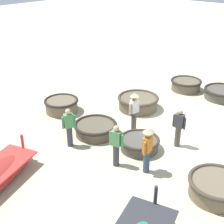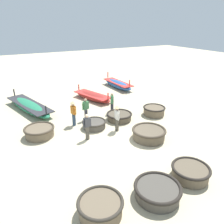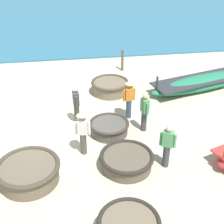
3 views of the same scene
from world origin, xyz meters
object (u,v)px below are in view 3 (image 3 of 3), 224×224
fisherman_with_hat (129,97)px  long_boat_green_hull (204,82)px  coracle_front_left (127,160)px  fisherman_standing_left (167,145)px  mooring_post_mid_beach (122,60)px  fisherman_hauling (76,104)px  fisherman_by_coracle (83,130)px  fisherman_standing_right (144,111)px  coracle_tilted (109,127)px  coracle_far_left (29,172)px  coracle_nearest (110,86)px

fisherman_with_hat → long_boat_green_hull: bearing=117.2°
coracle_front_left → fisherman_standing_left: size_ratio=1.13×
coracle_front_left → mooring_post_mid_beach: bearing=171.0°
coracle_front_left → fisherman_hauling: 3.34m
fisherman_hauling → fisherman_standing_left: size_ratio=1.00×
fisherman_hauling → mooring_post_mid_beach: fisherman_hauling is taller
fisherman_by_coracle → fisherman_with_hat: 2.88m
fisherman_standing_right → fisherman_by_coracle: fisherman_by_coracle is taller
coracle_tilted → fisherman_hauling: 1.60m
fisherman_hauling → fisherman_with_hat: size_ratio=0.94×
coracle_front_left → fisherman_by_coracle: size_ratio=1.06×
coracle_tilted → coracle_far_left: size_ratio=0.78×
fisherman_standing_left → mooring_post_mid_beach: bearing=-179.8°
coracle_far_left → fisherman_with_hat: fisherman_with_hat is taller
coracle_far_left → fisherman_with_hat: (-3.20, 3.74, 0.61)m
fisherman_by_coracle → fisherman_hauling: (-2.02, -0.13, -0.12)m
coracle_far_left → fisherman_standing_left: (-0.05, 4.36, 0.49)m
long_boat_green_hull → fisherman_with_hat: (2.13, -4.15, 0.64)m
coracle_far_left → mooring_post_mid_beach: 9.11m
fisherman_by_coracle → mooring_post_mid_beach: fisherman_by_coracle is taller
coracle_far_left → mooring_post_mid_beach: (-8.01, 4.33, 0.24)m
fisherman_by_coracle → fisherman_standing_left: (1.06, 2.60, -0.12)m
coracle_nearest → fisherman_by_coracle: bearing=-19.4°
coracle_nearest → fisherman_standing_right: bearing=14.3°
fisherman_by_coracle → fisherman_standing_left: fisherman_by_coracle is taller
coracle_nearest → fisherman_by_coracle: size_ratio=1.06×
long_boat_green_hull → fisherman_standing_right: bearing=-50.1°
coracle_tilted → fisherman_standing_left: size_ratio=0.97×
fisherman_hauling → coracle_far_left: bearing=-27.5°
mooring_post_mid_beach → coracle_nearest: bearing=-22.3°
fisherman_standing_right → coracle_tilted: bearing=-89.7°
coracle_far_left → fisherman_standing_right: fisherman_standing_right is taller
fisherman_by_coracle → coracle_far_left: bearing=-57.6°
coracle_far_left → fisherman_by_coracle: bearing=122.4°
coracle_far_left → fisherman_by_coracle: (-1.11, 1.76, 0.61)m
coracle_nearest → mooring_post_mid_beach: mooring_post_mid_beach is taller
coracle_front_left → fisherman_standing_left: 1.40m
long_boat_green_hull → fisherman_standing_right: fisherman_standing_right is taller
coracle_front_left → fisherman_by_coracle: bearing=-125.2°
coracle_nearest → fisherman_with_hat: fisherman_with_hat is taller
coracle_far_left → fisherman_hauling: size_ratio=1.25×
fisherman_by_coracle → fisherman_hauling: size_ratio=1.06×
fisherman_standing_right → fisherman_standing_left: (2.14, 0.22, 0.00)m
coracle_tilted → coracle_front_left: size_ratio=0.86×
mooring_post_mid_beach → coracle_front_left: bearing=-9.0°
mooring_post_mid_beach → fisherman_with_hat: bearing=-7.0°
coracle_nearest → coracle_front_left: bearing=-2.3°
coracle_front_left → fisherman_with_hat: bearing=167.8°
coracle_front_left → mooring_post_mid_beach: size_ratio=1.52×
coracle_tilted → coracle_front_left: coracle_front_left is taller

